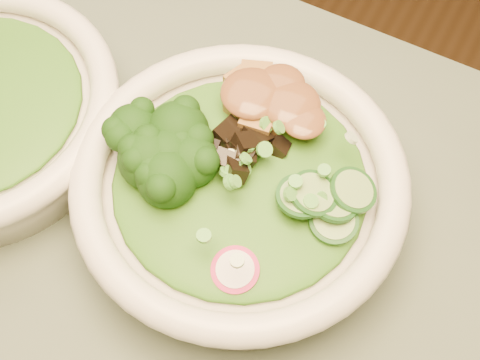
% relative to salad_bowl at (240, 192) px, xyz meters
% --- Properties ---
extents(salad_bowl, '(0.25, 0.25, 0.07)m').
position_rel_salad_bowl_xyz_m(salad_bowl, '(0.00, 0.00, 0.00)').
color(salad_bowl, white).
rests_on(salad_bowl, dining_table).
extents(lettuce_bed, '(0.19, 0.19, 0.02)m').
position_rel_salad_bowl_xyz_m(lettuce_bed, '(0.00, 0.00, 0.02)').
color(lettuce_bed, '#206014').
rests_on(lettuce_bed, salad_bowl).
extents(broccoli_florets, '(0.08, 0.07, 0.04)m').
position_rel_salad_bowl_xyz_m(broccoli_florets, '(-0.06, -0.01, 0.03)').
color(broccoli_florets, black).
rests_on(broccoli_florets, salad_bowl).
extents(radish_slices, '(0.10, 0.04, 0.02)m').
position_rel_salad_bowl_xyz_m(radish_slices, '(0.01, -0.06, 0.02)').
color(radish_slices, '#AD0D41').
rests_on(radish_slices, salad_bowl).
extents(cucumber_slices, '(0.07, 0.07, 0.03)m').
position_rel_salad_bowl_xyz_m(cucumber_slices, '(0.06, 0.01, 0.03)').
color(cucumber_slices, '#7DAE61').
rests_on(cucumber_slices, salad_bowl).
extents(mushroom_heap, '(0.07, 0.07, 0.04)m').
position_rel_salad_bowl_xyz_m(mushroom_heap, '(-0.00, 0.01, 0.03)').
color(mushroom_heap, black).
rests_on(mushroom_heap, salad_bowl).
extents(tofu_cubes, '(0.09, 0.06, 0.03)m').
position_rel_salad_bowl_xyz_m(tofu_cubes, '(-0.01, 0.06, 0.03)').
color(tofu_cubes, olive).
rests_on(tofu_cubes, salad_bowl).
extents(peanut_sauce, '(0.06, 0.05, 0.01)m').
position_rel_salad_bowl_xyz_m(peanut_sauce, '(-0.01, 0.06, 0.04)').
color(peanut_sauce, brown).
rests_on(peanut_sauce, tofu_cubes).
extents(scallion_garnish, '(0.18, 0.18, 0.02)m').
position_rel_salad_bowl_xyz_m(scallion_garnish, '(0.00, 0.00, 0.04)').
color(scallion_garnish, '#56A73B').
rests_on(scallion_garnish, salad_bowl).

